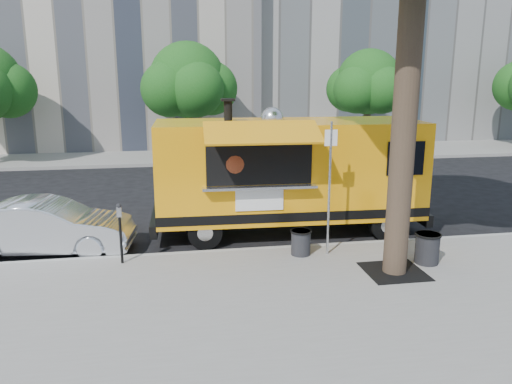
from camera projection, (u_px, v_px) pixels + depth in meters
ground at (249, 242)px, 12.63m from camera, size 120.00×120.00×0.00m
sidewalk at (284, 311)px, 8.77m from camera, size 60.00×6.00×0.15m
curb at (255, 251)px, 11.72m from camera, size 60.00×0.14×0.16m
far_sidewalk at (209, 155)px, 25.56m from camera, size 60.00×5.00×0.15m
tree_well at (394, 271)px, 10.33m from camera, size 1.20×1.20×0.02m
far_tree_b at (187, 80)px, 23.75m from camera, size 3.60×3.60×5.50m
far_tree_c at (369, 82)px, 24.95m from camera, size 3.24×3.24×5.21m
sign_post at (330, 181)px, 10.96m from camera, size 0.28×0.06×3.00m
parking_meter at (120, 226)px, 10.62m from camera, size 0.11×0.11×1.33m
food_truck at (288, 172)px, 12.97m from camera, size 7.18×3.40×3.52m
sedan at (47, 227)px, 11.70m from camera, size 4.05×1.82×1.29m
trash_bin_left at (301, 242)px, 11.25m from camera, size 0.47×0.47×0.57m
trash_bin_right at (427, 247)px, 10.73m from camera, size 0.55×0.55×0.66m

